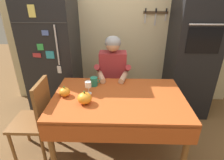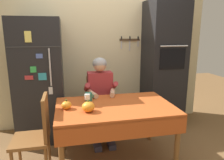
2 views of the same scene
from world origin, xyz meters
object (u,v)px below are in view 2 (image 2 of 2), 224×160
pumpkin_large (66,105)px  chair_behind_person (99,103)px  refrigerator (40,80)px  dining_table (115,112)px  coffee_mug (89,97)px  seated_person (101,93)px  wine_glass (87,98)px  wall_oven (163,66)px  pumpkin_medium (88,107)px  chair_left_side (37,133)px

pumpkin_large → chair_behind_person: bearing=57.6°
refrigerator → dining_table: size_ratio=1.29×
coffee_mug → pumpkin_large: 0.38m
seated_person → coffee_mug: size_ratio=10.92×
refrigerator → seated_person: bearing=-17.8°
refrigerator → coffee_mug: (0.66, -0.62, -0.11)m
seated_person → wine_glass: bearing=-114.8°
seated_person → wine_glass: size_ratio=8.44×
dining_table → chair_behind_person: (-0.08, 0.79, -0.14)m
coffee_mug → wall_oven: bearing=26.2°
wine_glass → pumpkin_medium: bearing=-93.0°
dining_table → wine_glass: size_ratio=9.49×
refrigerator → wine_glass: bearing=-52.5°
chair_behind_person → coffee_mug: 0.63m
chair_left_side → wine_glass: bearing=11.4°
refrigerator → chair_left_side: size_ratio=1.94×
refrigerator → chair_left_side: refrigerator is taller
chair_behind_person → pumpkin_medium: 0.99m
refrigerator → seated_person: 0.93m
chair_left_side → dining_table: bearing=2.9°
chair_behind_person → seated_person: bearing=-90.0°
dining_table → seated_person: seated_person is taller
chair_left_side → pumpkin_medium: 0.64m
seated_person → wall_oven: bearing=15.8°
chair_behind_person → coffee_mug: size_ratio=8.16×
pumpkin_large → chair_left_side: bearing=-169.4°
chair_left_side → pumpkin_large: bearing=10.6°
chair_left_side → pumpkin_medium: bearing=-7.4°
dining_table → pumpkin_large: bearing=178.5°
dining_table → pumpkin_large: pumpkin_large is taller
dining_table → wine_glass: (-0.32, 0.07, 0.19)m
wall_oven → seated_person: size_ratio=1.69×
dining_table → wine_glass: bearing=167.9°
seated_person → coffee_mug: bearing=-121.9°
refrigerator → chair_behind_person: refrigerator is taller
chair_left_side → chair_behind_person: bearing=45.6°
wall_oven → coffee_mug: size_ratio=18.42×
chair_behind_person → pumpkin_medium: size_ratio=6.51×
wall_oven → dining_table: (-1.05, -0.92, -0.39)m
wall_oven → wine_glass: wall_oven is taller
chair_behind_person → pumpkin_large: bearing=-122.4°
pumpkin_large → pumpkin_medium: bearing=-29.7°
seated_person → pumpkin_large: seated_person is taller
coffee_mug → chair_left_side: bearing=-153.0°
chair_behind_person → coffee_mug: chair_behind_person is taller
chair_behind_person → seated_person: size_ratio=0.75×
pumpkin_large → coffee_mug: bearing=41.5°
coffee_mug → pumpkin_large: size_ratio=0.98×
pumpkin_medium → chair_left_side: bearing=172.6°
pumpkin_large → dining_table: bearing=-1.5°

